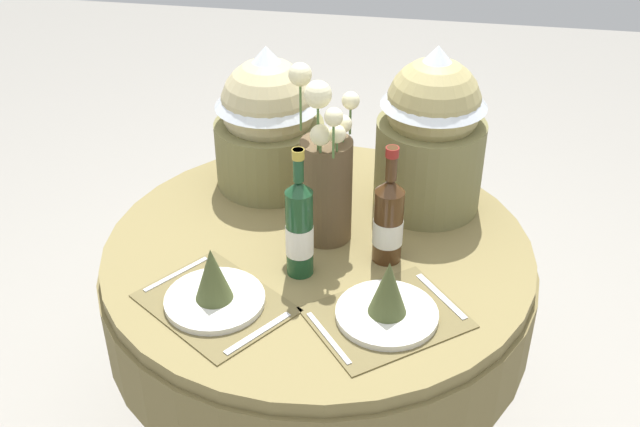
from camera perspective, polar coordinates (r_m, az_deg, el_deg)
name	(u,v)px	position (r m, az deg, el deg)	size (l,w,h in m)	color
dining_table	(318,290)	(2.14, -0.13, -5.67)	(1.16, 1.16, 0.73)	olive
place_setting_left	(214,288)	(1.84, -7.85, -5.50)	(0.43, 0.41, 0.16)	brown
place_setting_right	(388,302)	(1.79, 5.01, -6.54)	(0.43, 0.41, 0.16)	brown
flower_vase	(326,177)	(1.98, 0.43, 2.72)	(0.18, 0.18, 0.47)	brown
wine_bottle_left	(299,228)	(1.88, -1.53, -1.07)	(0.07, 0.07, 0.35)	#194223
wine_bottle_rear	(388,220)	(1.94, 5.07, -0.45)	(0.08, 0.08, 0.32)	#422814
gift_tub_back_left	(268,114)	(2.23, -3.83, 7.33)	(0.32, 0.32, 0.43)	olive
gift_tub_back_right	(432,124)	(2.12, 8.26, 6.53)	(0.30, 0.30, 0.47)	olive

